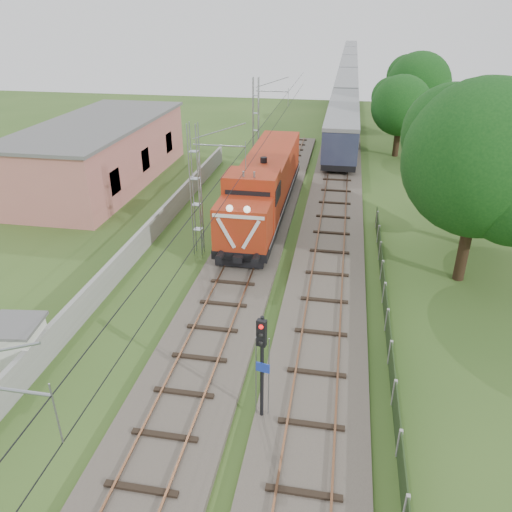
% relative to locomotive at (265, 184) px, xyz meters
% --- Properties ---
extents(ground, '(140.00, 140.00, 0.00)m').
position_rel_locomotive_xyz_m(ground, '(0.00, -18.81, -2.38)').
color(ground, '#304F1D').
rests_on(ground, ground).
extents(track_main, '(4.20, 70.00, 0.45)m').
position_rel_locomotive_xyz_m(track_main, '(0.00, -11.81, -2.20)').
color(track_main, '#6B6054').
rests_on(track_main, ground).
extents(track_side, '(4.20, 80.00, 0.45)m').
position_rel_locomotive_xyz_m(track_side, '(5.00, 1.19, -2.20)').
color(track_side, '#6B6054').
rests_on(track_side, ground).
extents(catenary, '(3.31, 70.00, 8.00)m').
position_rel_locomotive_xyz_m(catenary, '(-2.95, -6.81, 1.67)').
color(catenary, gray).
rests_on(catenary, ground).
extents(boundary_wall, '(0.25, 40.00, 1.50)m').
position_rel_locomotive_xyz_m(boundary_wall, '(-6.50, -6.81, -1.63)').
color(boundary_wall, '#9E9E99').
rests_on(boundary_wall, ground).
extents(station_building, '(8.40, 20.40, 5.22)m').
position_rel_locomotive_xyz_m(station_building, '(-15.00, 5.19, 0.25)').
color(station_building, '#B96963').
rests_on(station_building, ground).
extents(fence, '(0.12, 32.00, 1.20)m').
position_rel_locomotive_xyz_m(fence, '(8.00, -15.81, -1.78)').
color(fence, black).
rests_on(fence, ground).
extents(locomotive, '(3.23, 18.46, 4.69)m').
position_rel_locomotive_xyz_m(locomotive, '(0.00, 0.00, 0.00)').
color(locomotive, black).
rests_on(locomotive, ground).
extents(coach_rake, '(3.24, 121.06, 3.74)m').
position_rel_locomotive_xyz_m(coach_rake, '(5.00, 70.20, 0.28)').
color(coach_rake, black).
rests_on(coach_rake, ground).
extents(signal_post, '(0.51, 0.40, 4.60)m').
position_rel_locomotive_xyz_m(signal_post, '(3.17, -20.11, 0.78)').
color(signal_post, black).
rests_on(signal_post, ground).
extents(relay_hut, '(2.32, 2.32, 2.14)m').
position_rel_locomotive_xyz_m(relay_hut, '(-7.40, -18.69, -1.30)').
color(relay_hut, silver).
rests_on(relay_hut, ground).
extents(tree_a, '(8.41, 8.01, 10.90)m').
position_rel_locomotive_xyz_m(tree_a, '(12.38, -7.48, 4.42)').
color(tree_a, '#331E14').
rests_on(tree_a, ground).
extents(tree_b, '(7.06, 6.72, 9.15)m').
position_rel_locomotive_xyz_m(tree_b, '(13.61, -2.52, 3.33)').
color(tree_b, '#331E14').
rests_on(tree_b, ground).
extents(tree_c, '(6.13, 5.84, 7.95)m').
position_rel_locomotive_xyz_m(tree_c, '(10.64, 18.34, 2.57)').
color(tree_c, '#331E14').
rests_on(tree_c, ground).
extents(tree_d, '(7.32, 6.97, 9.48)m').
position_rel_locomotive_xyz_m(tree_d, '(13.01, 26.26, 3.53)').
color(tree_d, '#331E14').
rests_on(tree_d, ground).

